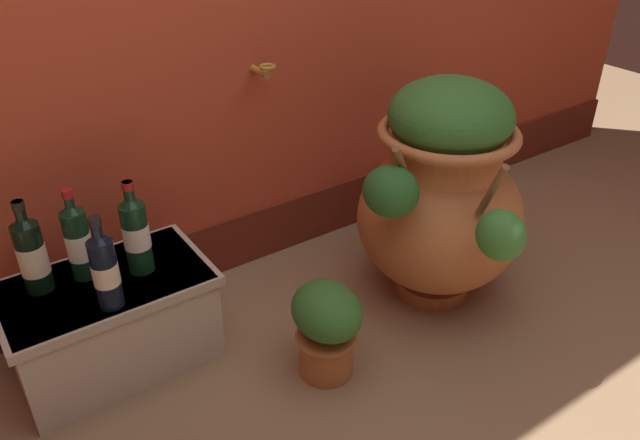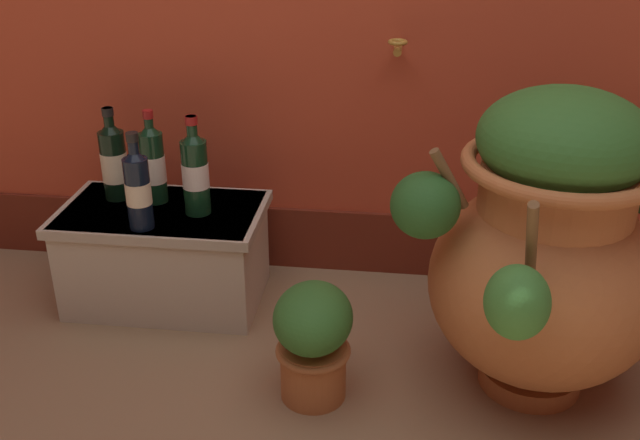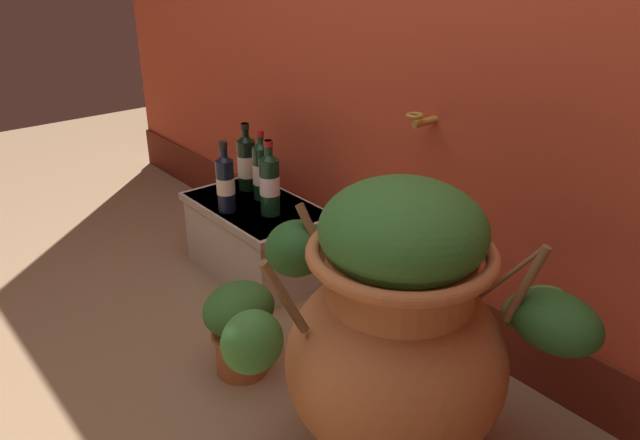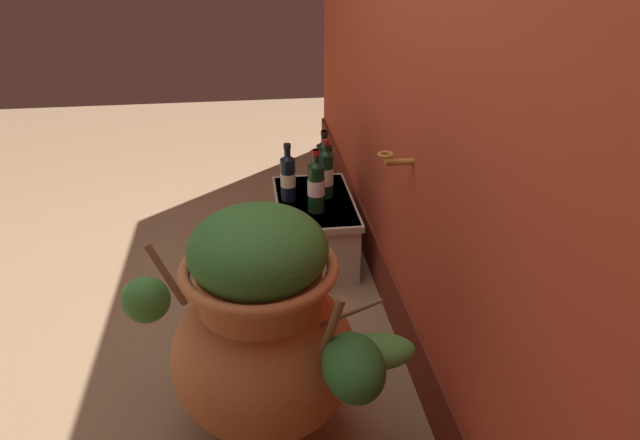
{
  "view_description": "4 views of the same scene",
  "coord_description": "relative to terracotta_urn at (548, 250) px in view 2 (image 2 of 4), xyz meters",
  "views": [
    {
      "loc": [
        -0.95,
        -0.76,
        1.42
      ],
      "look_at": [
        0.03,
        0.66,
        0.39
      ],
      "focal_mm": 35.1,
      "sensor_mm": 36.0,
      "label": 1
    },
    {
      "loc": [
        0.1,
        -1.11,
        1.26
      ],
      "look_at": [
        -0.12,
        0.61,
        0.41
      ],
      "focal_mm": 41.63,
      "sensor_mm": 36.0,
      "label": 2
    },
    {
      "loc": [
        1.36,
        -0.45,
        1.32
      ],
      "look_at": [
        -0.18,
        0.81,
        0.41
      ],
      "focal_mm": 35.39,
      "sensor_mm": 36.0,
      "label": 3
    },
    {
      "loc": [
        1.88,
        0.53,
        1.52
      ],
      "look_at": [
        -0.11,
        0.79,
        0.47
      ],
      "focal_mm": 32.71,
      "sensor_mm": 36.0,
      "label": 4
    }
  ],
  "objects": [
    {
      "name": "terracotta_urn",
      "position": [
        0.0,
        0.0,
        0.0
      ],
      "size": [
        0.8,
        0.85,
        0.8
      ],
      "color": "#B26638",
      "rests_on": "ground_plane"
    },
    {
      "name": "stone_ledge",
      "position": [
        -1.08,
        0.29,
        -0.23
      ],
      "size": [
        0.61,
        0.37,
        0.31
      ],
      "color": "beige",
      "rests_on": "ground_plane"
    },
    {
      "name": "wine_bottle_left",
      "position": [
        -0.97,
        0.28,
        0.05
      ],
      "size": [
        0.08,
        0.08,
        0.3
      ],
      "color": "black",
      "rests_on": "stone_ledge"
    },
    {
      "name": "wine_bottle_middle",
      "position": [
        -1.1,
        0.17,
        0.04
      ],
      "size": [
        0.07,
        0.07,
        0.28
      ],
      "color": "black",
      "rests_on": "stone_ledge"
    },
    {
      "name": "wine_bottle_right",
      "position": [
        -1.12,
        0.35,
        0.04
      ],
      "size": [
        0.07,
        0.07,
        0.29
      ],
      "color": "black",
      "rests_on": "stone_ledge"
    },
    {
      "name": "wine_bottle_back",
      "position": [
        -1.24,
        0.36,
        0.04
      ],
      "size": [
        0.08,
        0.08,
        0.29
      ],
      "color": "black",
      "rests_on": "stone_ledge"
    },
    {
      "name": "potted_shrub",
      "position": [
        -0.57,
        -0.12,
        -0.22
      ],
      "size": [
        0.2,
        0.24,
        0.32
      ],
      "color": "#B26638",
      "rests_on": "ground_plane"
    }
  ]
}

